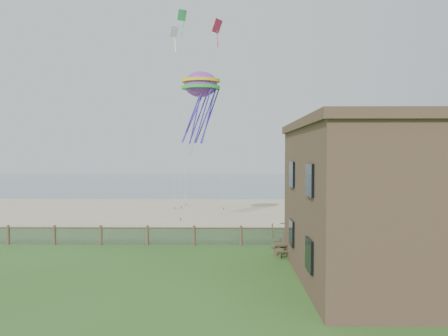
# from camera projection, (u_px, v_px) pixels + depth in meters

# --- Properties ---
(ground) EXTENTS (160.00, 160.00, 0.00)m
(ground) POSITION_uv_depth(u_px,v_px,m) (183.00, 273.00, 19.56)
(ground) COLOR #2F551D
(ground) RESTS_ON ground
(sand_beach) EXTENTS (72.00, 20.00, 0.02)m
(sand_beach) POSITION_uv_depth(u_px,v_px,m) (208.00, 210.00, 41.54)
(sand_beach) COLOR tan
(sand_beach) RESTS_ON ground
(ocean) EXTENTS (160.00, 68.00, 0.02)m
(ocean) POSITION_uv_depth(u_px,v_px,m) (219.00, 181.00, 85.51)
(ocean) COLOR slate
(ocean) RESTS_ON ground
(chainlink_fence) EXTENTS (36.20, 0.20, 1.25)m
(chainlink_fence) POSITION_uv_depth(u_px,v_px,m) (194.00, 236.00, 25.53)
(chainlink_fence) COLOR brown
(chainlink_fence) RESTS_ON ground
(motel_deck) EXTENTS (15.00, 2.00, 0.50)m
(motel_deck) POSITION_uv_depth(u_px,v_px,m) (405.00, 245.00, 24.37)
(motel_deck) COLOR brown
(motel_deck) RESTS_ON ground
(picnic_table) EXTENTS (1.86, 1.55, 0.69)m
(picnic_table) POSITION_uv_depth(u_px,v_px,m) (288.00, 250.00, 22.72)
(picnic_table) COLOR brown
(picnic_table) RESTS_ON ground
(octopus_kite) EXTENTS (3.53, 2.91, 6.31)m
(octopus_kite) POSITION_uv_depth(u_px,v_px,m) (201.00, 105.00, 31.60)
(octopus_kite) COLOR #F8275C
(kite_white) EXTENTS (1.74, 1.80, 2.23)m
(kite_white) POSITION_uv_depth(u_px,v_px,m) (174.00, 38.00, 37.59)
(kite_white) COLOR white
(kite_red) EXTENTS (2.00, 1.92, 2.31)m
(kite_red) POSITION_uv_depth(u_px,v_px,m) (217.00, 31.00, 37.19)
(kite_red) COLOR #C72344
(kite_green) EXTENTS (1.73, 1.96, 2.47)m
(kite_green) POSITION_uv_depth(u_px,v_px,m) (182.00, 22.00, 40.60)
(kite_green) COLOR green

